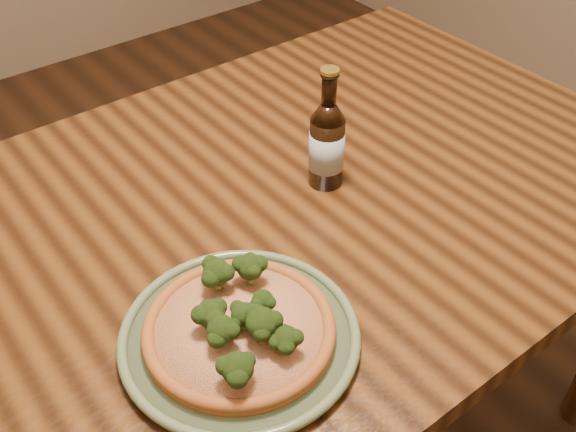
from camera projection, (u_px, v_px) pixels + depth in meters
table at (228, 266)px, 1.13m from camera, size 1.60×0.90×0.75m
plate at (240, 336)px, 0.88m from camera, size 0.32×0.32×0.02m
pizza at (240, 327)px, 0.87m from camera, size 0.25×0.25×0.07m
beer_bottle at (327, 143)px, 1.10m from camera, size 0.06×0.06×0.21m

